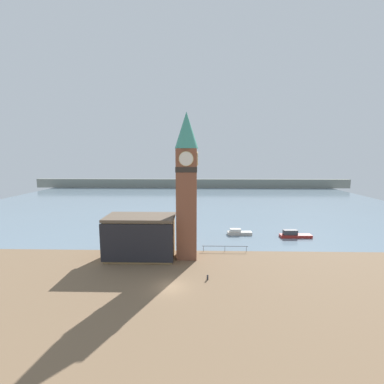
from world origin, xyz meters
TOP-DOWN VIEW (x-y plane):
  - ground_plane at (0.00, 0.00)m, footprint 160.00×160.00m
  - water at (0.00, 73.95)m, footprint 160.00×120.00m
  - far_shoreline at (0.00, 113.95)m, footprint 180.00×3.00m
  - pier_railing at (8.95, 13.70)m, footprint 8.81×0.08m
  - clock_tower at (1.79, 10.94)m, footprint 4.06×4.06m
  - pier_building at (-6.47, 10.43)m, footprint 12.20×6.68m
  - boat_near at (13.25, 24.45)m, footprint 5.65×1.76m
  - boat_far at (25.35, 22.72)m, footprint 6.99×1.96m
  - mooring_bollard_near at (5.22, 2.26)m, footprint 0.28×0.28m

SIDE VIEW (x-z plane):
  - water at x=0.00m, z-range 0.00..0.00m
  - ground_plane at x=0.00m, z-range 0.00..0.00m
  - mooring_bollard_near at x=5.22m, z-range 0.03..0.80m
  - boat_near at x=13.25m, z-range -0.18..1.22m
  - boat_far at x=25.35m, z-range -0.25..1.48m
  - pier_railing at x=8.95m, z-range 0.39..1.48m
  - far_shoreline at x=0.00m, z-range 0.00..5.00m
  - pier_building at x=-6.47m, z-range 0.02..7.67m
  - clock_tower at x=1.79m, z-range 0.81..26.39m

